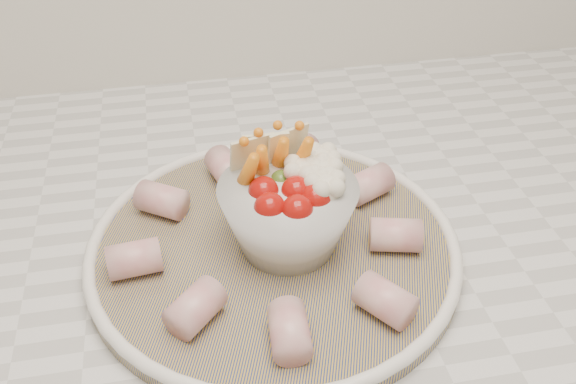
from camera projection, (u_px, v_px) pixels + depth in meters
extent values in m
cube|color=silver|center=(313.00, 217.00, 0.69)|extent=(2.04, 0.62, 0.04)
cylinder|color=navy|center=(274.00, 250.00, 0.61)|extent=(0.44, 0.44, 0.01)
torus|color=white|center=(273.00, 244.00, 0.60)|extent=(0.35, 0.35, 0.01)
sphere|color=#A00F0A|center=(270.00, 208.00, 0.54)|extent=(0.03, 0.03, 0.03)
sphere|color=#A00F0A|center=(297.00, 210.00, 0.54)|extent=(0.03, 0.03, 0.03)
sphere|color=#A00F0A|center=(316.00, 198.00, 0.55)|extent=(0.03, 0.03, 0.03)
sphere|color=#A00F0A|center=(264.00, 191.00, 0.56)|extent=(0.03, 0.03, 0.03)
sphere|color=#A00F0A|center=(296.00, 191.00, 0.56)|extent=(0.03, 0.03, 0.03)
sphere|color=#A00F0A|center=(316.00, 185.00, 0.57)|extent=(0.03, 0.03, 0.03)
sphere|color=#436822|center=(281.00, 181.00, 0.58)|extent=(0.02, 0.02, 0.02)
cone|color=orange|center=(262.00, 166.00, 0.58)|extent=(0.02, 0.04, 0.06)
cone|color=orange|center=(281.00, 158.00, 0.59)|extent=(0.02, 0.04, 0.06)
cone|color=orange|center=(302.00, 159.00, 0.59)|extent=(0.03, 0.05, 0.06)
cone|color=orange|center=(247.00, 176.00, 0.56)|extent=(0.03, 0.05, 0.06)
sphere|color=#EFE6CE|center=(322.00, 176.00, 0.58)|extent=(0.03, 0.03, 0.03)
sphere|color=#EFE6CE|center=(325.00, 190.00, 0.56)|extent=(0.03, 0.03, 0.03)
sphere|color=#EFE6CE|center=(321.00, 164.00, 0.59)|extent=(0.03, 0.03, 0.03)
sphere|color=#EFE6CE|center=(303.00, 175.00, 0.58)|extent=(0.03, 0.03, 0.03)
cube|color=beige|center=(266.00, 153.00, 0.59)|extent=(0.04, 0.01, 0.05)
cube|color=beige|center=(287.00, 149.00, 0.59)|extent=(0.04, 0.03, 0.05)
cube|color=beige|center=(252.00, 157.00, 0.58)|extent=(0.04, 0.02, 0.05)
cylinder|color=#C45961|center=(396.00, 235.00, 0.59)|extent=(0.05, 0.04, 0.03)
cylinder|color=#C45961|center=(369.00, 184.00, 0.65)|extent=(0.06, 0.05, 0.03)
cylinder|color=#C45961|center=(302.00, 156.00, 0.69)|extent=(0.05, 0.06, 0.03)
cylinder|color=#C45961|center=(226.00, 169.00, 0.67)|extent=(0.04, 0.05, 0.03)
cylinder|color=#C45961|center=(162.00, 200.00, 0.63)|extent=(0.06, 0.05, 0.03)
cylinder|color=#C45961|center=(134.00, 259.00, 0.56)|extent=(0.05, 0.04, 0.03)
cylinder|color=#C45961|center=(195.00, 308.00, 0.52)|extent=(0.05, 0.06, 0.03)
cylinder|color=#C45961|center=(290.00, 331.00, 0.50)|extent=(0.03, 0.05, 0.03)
cylinder|color=#C45961|center=(385.00, 300.00, 0.52)|extent=(0.05, 0.06, 0.03)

